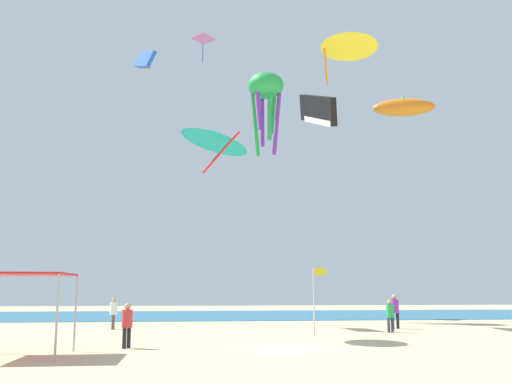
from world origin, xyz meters
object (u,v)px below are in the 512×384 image
object	(u,v)px
kite_inflatable_orange	(404,107)
kite_diamond_pink	(203,40)
banner_flag	(315,294)
person_central	(390,313)
kite_parafoil_black	(317,110)
canopy_tent	(20,277)
kite_octopus_green	(266,90)
person_rightmost	(395,308)
person_near_tent	(114,311)
kite_parafoil_blue	(145,60)
person_leftmost	(127,322)
kite_delta_teal	(216,137)
kite_delta_yellow	(349,43)

from	to	relation	value
kite_inflatable_orange	kite_diamond_pink	distance (m)	19.25
kite_inflatable_orange	banner_flag	bearing A→B (deg)	66.72
person_central	kite_parafoil_black	bearing A→B (deg)	80.10
canopy_tent	kite_inflatable_orange	distance (m)	30.72
kite_inflatable_orange	kite_parafoil_black	bearing A→B (deg)	49.12
kite_octopus_green	kite_inflatable_orange	bearing A→B (deg)	-51.24
person_central	banner_flag	size ratio (longest dim) A/B	0.51
person_rightmost	banner_flag	size ratio (longest dim) A/B	0.59
person_near_tent	kite_parafoil_black	xyz separation A→B (m)	(11.47, 1.50, 11.83)
banner_flag	kite_inflatable_orange	world-z (taller)	kite_inflatable_orange
person_rightmost	kite_diamond_pink	world-z (taller)	kite_diamond_pink
person_central	kite_diamond_pink	xyz separation A→B (m)	(-8.91, 20.30, 22.66)
person_rightmost	kite_parafoil_blue	size ratio (longest dim) A/B	0.50
person_leftmost	kite_delta_teal	xyz separation A→B (m)	(3.31, 4.44, 8.08)
banner_flag	kite_delta_teal	distance (m)	8.52
kite_octopus_green	kite_diamond_pink	bearing A→B (deg)	77.12
kite_delta_teal	kite_octopus_green	distance (m)	16.51
kite_parafoil_black	kite_delta_teal	distance (m)	10.45
kite_octopus_green	person_rightmost	bearing A→B (deg)	-100.91
kite_parafoil_blue	kite_octopus_green	bearing A→B (deg)	95.65
person_leftmost	kite_delta_yellow	distance (m)	17.21
person_central	kite_inflatable_orange	xyz separation A→B (m)	(5.25, 10.55, 13.99)
person_central	kite_delta_teal	world-z (taller)	kite_delta_teal
banner_flag	kite_parafoil_blue	distance (m)	20.08
kite_parafoil_black	kite_parafoil_blue	distance (m)	11.82
kite_octopus_green	canopy_tent	bearing A→B (deg)	-158.80
canopy_tent	person_rightmost	xyz separation A→B (m)	(16.38, 11.38, -1.39)
person_leftmost	person_central	size ratio (longest dim) A/B	1.01
banner_flag	kite_parafoil_blue	bearing A→B (deg)	131.21
kite_octopus_green	banner_flag	bearing A→B (deg)	-129.93
person_leftmost	kite_octopus_green	world-z (taller)	kite_octopus_green
kite_parafoil_blue	person_leftmost	bearing A→B (deg)	-14.48
kite_delta_teal	canopy_tent	bearing A→B (deg)	128.84
kite_diamond_pink	kite_delta_yellow	distance (m)	24.68
kite_parafoil_black	kite_delta_yellow	world-z (taller)	kite_delta_yellow
person_leftmost	kite_parafoil_black	bearing A→B (deg)	167.79
person_near_tent	kite_inflatable_orange	size ratio (longest dim) A/B	0.36
person_near_tent	kite_octopus_green	bearing A→B (deg)	-50.80
person_rightmost	banner_flag	bearing A→B (deg)	-156.89
person_near_tent	kite_diamond_pink	distance (m)	28.38
person_near_tent	kite_delta_teal	distance (m)	11.10
canopy_tent	kite_parafoil_black	distance (m)	21.72
banner_flag	kite_delta_yellow	bearing A→B (deg)	2.35
person_rightmost	person_central	bearing A→B (deg)	-130.06
person_central	kite_parafoil_black	size ratio (longest dim) A/B	0.28
banner_flag	canopy_tent	bearing A→B (deg)	-147.31
canopy_tent	kite_parafoil_black	size ratio (longest dim) A/B	0.56
person_central	kite_octopus_green	size ratio (longest dim) A/B	0.26
person_rightmost	person_leftmost	bearing A→B (deg)	-161.29
canopy_tent	kite_delta_teal	bearing A→B (deg)	46.14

